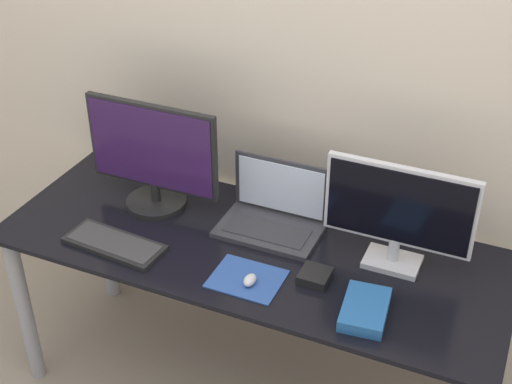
% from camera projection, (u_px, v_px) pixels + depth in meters
% --- Properties ---
extents(wall_back, '(7.00, 0.05, 2.50)m').
position_uv_depth(wall_back, '(297.00, 54.00, 2.46)').
color(wall_back, beige).
rests_on(wall_back, ground_plane).
extents(desk, '(1.76, 0.67, 0.70)m').
position_uv_depth(desk, '(250.00, 272.00, 2.51)').
color(desk, black).
rests_on(desk, ground_plane).
extents(monitor_left, '(0.51, 0.22, 0.41)m').
position_uv_depth(monitor_left, '(153.00, 157.00, 2.55)').
color(monitor_left, black).
rests_on(monitor_left, desk).
extents(monitor_right, '(0.48, 0.13, 0.37)m').
position_uv_depth(monitor_right, '(399.00, 213.00, 2.25)').
color(monitor_right, silver).
rests_on(monitor_right, desk).
extents(laptop, '(0.36, 0.23, 0.23)m').
position_uv_depth(laptop, '(274.00, 212.00, 2.51)').
color(laptop, '#333338').
rests_on(laptop, desk).
extents(keyboard, '(0.36, 0.17, 0.02)m').
position_uv_depth(keyboard, '(114.00, 244.00, 2.44)').
color(keyboard, black).
rests_on(keyboard, desk).
extents(mousepad, '(0.23, 0.18, 0.00)m').
position_uv_depth(mousepad, '(247.00, 279.00, 2.29)').
color(mousepad, '#2D519E').
rests_on(mousepad, desk).
extents(mouse, '(0.04, 0.06, 0.03)m').
position_uv_depth(mouse, '(250.00, 280.00, 2.25)').
color(mouse, silver).
rests_on(mouse, mousepad).
extents(book, '(0.15, 0.22, 0.04)m').
position_uv_depth(book, '(365.00, 309.00, 2.14)').
color(book, '#235B9E').
rests_on(book, desk).
extents(power_brick, '(0.10, 0.10, 0.03)m').
position_uv_depth(power_brick, '(315.00, 276.00, 2.28)').
color(power_brick, black).
rests_on(power_brick, desk).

